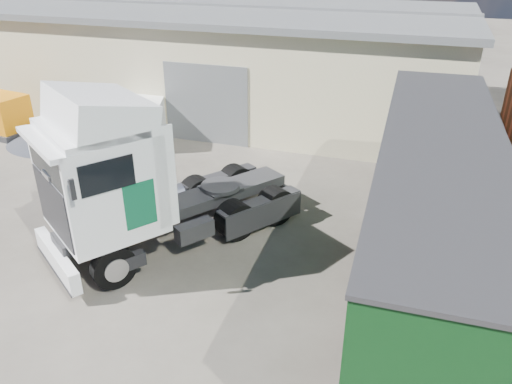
% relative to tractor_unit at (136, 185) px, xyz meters
% --- Properties ---
extents(ground, '(120.00, 120.00, 0.00)m').
position_rel_tractor_unit_xyz_m(ground, '(0.19, -1.03, -2.15)').
color(ground, black).
rests_on(ground, ground).
extents(warehouse, '(30.60, 12.60, 5.42)m').
position_rel_tractor_unit_xyz_m(warehouse, '(-5.81, 14.97, 0.51)').
color(warehouse, '#B4AA8A').
rests_on(warehouse, ground).
extents(tractor_unit, '(6.57, 7.80, 5.12)m').
position_rel_tractor_unit_xyz_m(tractor_unit, '(0.00, 0.00, 0.00)').
color(tractor_unit, black).
rests_on(tractor_unit, ground).
extents(box_trailer, '(3.14, 13.09, 4.33)m').
position_rel_tractor_unit_xyz_m(box_trailer, '(8.00, 0.85, 0.49)').
color(box_trailer, '#2D2D30').
rests_on(box_trailer, ground).
extents(panel_van, '(3.57, 5.21, 1.97)m').
position_rel_tractor_unit_xyz_m(panel_van, '(-4.85, 8.58, -1.13)').
color(panel_van, black).
rests_on(panel_van, ground).
extents(gravel_heap, '(5.01, 4.88, 0.88)m').
position_rel_tractor_unit_xyz_m(gravel_heap, '(-8.69, 6.38, -1.74)').
color(gravel_heap, '#20222B').
rests_on(gravel_heap, ground).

